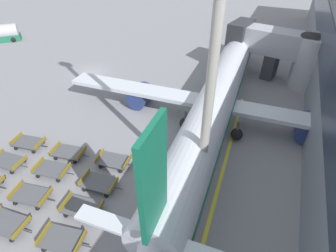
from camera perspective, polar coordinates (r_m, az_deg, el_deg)
ground_plane at (r=42.39m, az=-16.47°, el=11.14°), size 500.00×500.00×0.00m
jet_bridge at (r=40.22m, az=24.66°, el=14.37°), size 14.26×7.03×7.07m
airplane at (r=29.42m, az=11.04°, el=6.82°), size 35.67×42.79×11.38m
baggage_dolly_row_near_col_b at (r=23.17m, az=-31.57°, el=-17.69°), size 3.63×2.04×0.92m
baggage_dolly_row_near_col_c at (r=20.75m, az=-21.98°, el=-21.97°), size 3.67×2.25×0.92m
baggage_dolly_row_mid_a_col_b at (r=24.14m, az=-27.59°, el=-13.23°), size 3.67×2.23×0.92m
baggage_dolly_row_mid_a_col_c at (r=21.84m, az=-18.14°, el=-16.55°), size 3.65×2.13×0.92m
baggage_dolly_row_mid_b_col_a at (r=28.15m, az=-31.41°, el=-6.61°), size 3.63×2.04×0.92m
baggage_dolly_row_mid_b_col_b at (r=25.51m, az=-23.89°, el=-8.66°), size 3.67×2.22×0.92m
baggage_dolly_row_mid_b_col_c at (r=23.07m, az=-14.73°, el=-11.91°), size 3.65×2.09×0.92m
baggage_dolly_row_far_col_a at (r=29.46m, az=-28.05°, el=-3.23°), size 3.67×2.21×0.92m
baggage_dolly_row_far_col_b at (r=26.69m, az=-20.77°, el=-5.38°), size 3.67×2.23×0.92m
baggage_dolly_row_far_col_c at (r=24.67m, az=-11.75°, el=-7.40°), size 3.65×2.13×0.92m
stand_guidance_stripe at (r=23.76m, az=11.39°, el=-11.17°), size 1.96×28.62×0.01m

